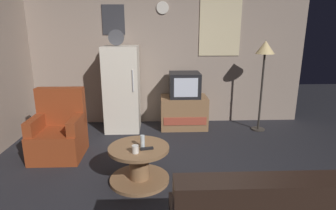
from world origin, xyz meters
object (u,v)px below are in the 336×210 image
(crt_tv, at_px, (185,85))
(standing_lamp, at_px, (265,55))
(tv_stand, at_px, (184,112))
(mug_ceramic_white, at_px, (135,149))
(armchair, at_px, (59,133))
(remote_control, at_px, (147,149))
(wine_glass, at_px, (143,141))
(coffee_table, at_px, (139,164))
(fridge, at_px, (122,89))

(crt_tv, bearing_deg, standing_lamp, -7.59)
(tv_stand, distance_m, mug_ceramic_white, 2.18)
(armchair, bearing_deg, crt_tv, 29.87)
(remote_control, bearing_deg, wine_glass, 118.76)
(crt_tv, xyz_separation_m, mug_ceramic_white, (-0.74, -2.04, -0.32))
(crt_tv, distance_m, armchair, 2.25)
(coffee_table, height_order, wine_glass, wine_glass)
(remote_control, bearing_deg, armchair, 134.32)
(tv_stand, bearing_deg, fridge, -178.12)
(fridge, relative_size, crt_tv, 3.28)
(fridge, bearing_deg, mug_ceramic_white, -79.50)
(tv_stand, relative_size, coffee_table, 1.17)
(crt_tv, height_order, remote_control, crt_tv)
(wine_glass, bearing_deg, armchair, 147.43)
(coffee_table, bearing_deg, tv_stand, 69.22)
(fridge, bearing_deg, remote_control, -75.46)
(crt_tv, height_order, standing_lamp, standing_lamp)
(tv_stand, distance_m, remote_control, 2.05)
(crt_tv, distance_m, wine_glass, 2.03)
(fridge, relative_size, coffee_table, 2.46)
(wine_glass, height_order, armchair, armchair)
(crt_tv, relative_size, mug_ceramic_white, 6.00)
(fridge, bearing_deg, coffee_table, -77.76)
(coffee_table, height_order, armchair, armchair)
(mug_ceramic_white, bearing_deg, armchair, 141.16)
(coffee_table, distance_m, armchair, 1.43)
(tv_stand, distance_m, coffee_table, 2.00)
(wine_glass, relative_size, armchair, 0.16)
(standing_lamp, bearing_deg, coffee_table, -140.59)
(crt_tv, distance_m, mug_ceramic_white, 2.19)
(mug_ceramic_white, xyz_separation_m, remote_control, (0.13, 0.09, -0.03))
(mug_ceramic_white, bearing_deg, crt_tv, 69.95)
(fridge, xyz_separation_m, wine_glass, (0.45, -1.85, -0.23))
(mug_ceramic_white, relative_size, armchair, 0.09)
(standing_lamp, bearing_deg, wine_glass, -139.61)
(wine_glass, distance_m, mug_ceramic_white, 0.17)
(fridge, height_order, armchair, fridge)
(coffee_table, xyz_separation_m, wine_glass, (0.05, -0.02, 0.30))
(remote_control, bearing_deg, mug_ceramic_white, -157.30)
(wine_glass, bearing_deg, standing_lamp, 40.39)
(coffee_table, relative_size, remote_control, 4.80)
(fridge, distance_m, coffee_table, 1.95)
(fridge, distance_m, remote_control, 2.00)
(standing_lamp, distance_m, remote_control, 2.79)
(fridge, bearing_deg, crt_tv, 1.82)
(tv_stand, height_order, wine_glass, wine_glass)
(fridge, height_order, coffee_table, fridge)
(crt_tv, relative_size, armchair, 0.56)
(crt_tv, xyz_separation_m, coffee_table, (-0.72, -1.87, -0.59))
(mug_ceramic_white, height_order, remote_control, mug_ceramic_white)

